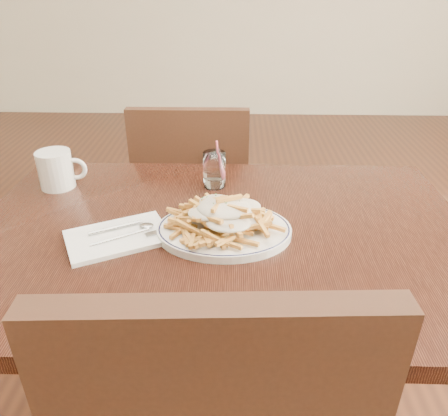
{
  "coord_description": "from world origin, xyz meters",
  "views": [
    {
      "loc": [
        0.03,
        -0.89,
        1.29
      ],
      "look_at": [
        0.01,
        -0.02,
        0.82
      ],
      "focal_mm": 35.0,
      "sensor_mm": 36.0,
      "label": 1
    }
  ],
  "objects_px": {
    "loaded_fries": "(224,212)",
    "coffee_mug": "(57,170)",
    "water_glass": "(214,172)",
    "chair_far": "(194,199)",
    "fries_plate": "(224,230)",
    "table": "(222,257)"
  },
  "relations": [
    {
      "from": "loaded_fries",
      "to": "water_glass",
      "type": "relative_size",
      "value": 1.7
    },
    {
      "from": "chair_far",
      "to": "water_glass",
      "type": "bearing_deg",
      "value": -75.06
    },
    {
      "from": "chair_far",
      "to": "water_glass",
      "type": "height_order",
      "value": "chair_far"
    },
    {
      "from": "water_glass",
      "to": "table",
      "type": "bearing_deg",
      "value": -83.26
    },
    {
      "from": "chair_far",
      "to": "loaded_fries",
      "type": "height_order",
      "value": "chair_far"
    },
    {
      "from": "coffee_mug",
      "to": "fries_plate",
      "type": "bearing_deg",
      "value": -27.0
    },
    {
      "from": "chair_far",
      "to": "table",
      "type": "bearing_deg",
      "value": -78.13
    },
    {
      "from": "chair_far",
      "to": "coffee_mug",
      "type": "relative_size",
      "value": 6.63
    },
    {
      "from": "chair_far",
      "to": "fries_plate",
      "type": "xyz_separation_m",
      "value": [
        0.14,
        -0.65,
        0.25
      ]
    },
    {
      "from": "water_glass",
      "to": "fries_plate",
      "type": "bearing_deg",
      "value": -82.41
    },
    {
      "from": "table",
      "to": "chair_far",
      "type": "distance_m",
      "value": 0.66
    },
    {
      "from": "loaded_fries",
      "to": "coffee_mug",
      "type": "bearing_deg",
      "value": 153.0
    },
    {
      "from": "loaded_fries",
      "to": "chair_far",
      "type": "bearing_deg",
      "value": 102.04
    },
    {
      "from": "water_glass",
      "to": "coffee_mug",
      "type": "height_order",
      "value": "water_glass"
    },
    {
      "from": "water_glass",
      "to": "coffee_mug",
      "type": "distance_m",
      "value": 0.44
    },
    {
      "from": "chair_far",
      "to": "fries_plate",
      "type": "relative_size",
      "value": 2.33
    },
    {
      "from": "table",
      "to": "loaded_fries",
      "type": "distance_m",
      "value": 0.14
    },
    {
      "from": "fries_plate",
      "to": "table",
      "type": "bearing_deg",
      "value": 107.27
    },
    {
      "from": "water_glass",
      "to": "coffee_mug",
      "type": "bearing_deg",
      "value": -177.9
    },
    {
      "from": "water_glass",
      "to": "coffee_mug",
      "type": "xyz_separation_m",
      "value": [
        -0.44,
        -0.02,
        0.01
      ]
    },
    {
      "from": "fries_plate",
      "to": "water_glass",
      "type": "bearing_deg",
      "value": 97.59
    },
    {
      "from": "coffee_mug",
      "to": "water_glass",
      "type": "bearing_deg",
      "value": 2.1
    }
  ]
}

